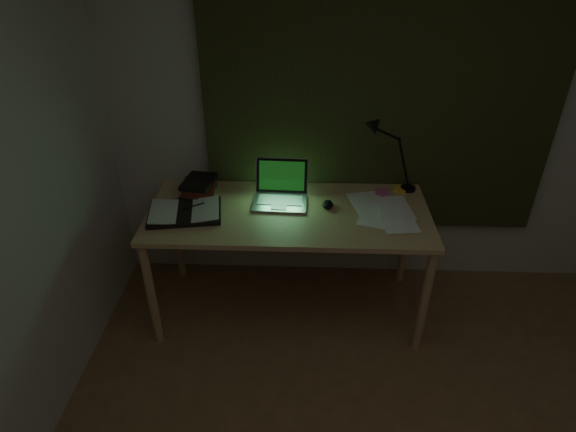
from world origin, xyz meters
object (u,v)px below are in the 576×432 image
open_textbook (185,212)px  loose_papers (383,211)px  desk_lamp (413,153)px  laptop (280,187)px  book_stack (198,186)px  desk (289,262)px

open_textbook → loose_papers: (1.19, 0.07, -0.01)m
open_textbook → loose_papers: open_textbook is taller
desk_lamp → open_textbook: bearing=-165.5°
laptop → open_textbook: (-0.56, -0.14, -0.10)m
open_textbook → desk_lamp: bearing=5.2°
open_textbook → book_stack: size_ratio=1.79×
laptop → desk_lamp: (0.83, 0.22, 0.14)m
loose_papers → desk_lamp: size_ratio=0.67×
desk_lamp → desk: bearing=-158.7°
open_textbook → book_stack: bearing=74.1°
open_textbook → desk_lamp: (1.39, 0.36, 0.24)m
book_stack → desk_lamp: (1.36, 0.09, 0.21)m
desk → laptop: laptop is taller
laptop → open_textbook: 0.59m
open_textbook → desk_lamp: 1.46m
open_textbook → loose_papers: size_ratio=1.23×
laptop → open_textbook: laptop is taller
desk_lamp → laptop: bearing=-165.1°
loose_papers → desk_lamp: (0.20, 0.29, 0.25)m
desk → loose_papers: (0.57, 0.01, 0.40)m
desk → desk_lamp: bearing=21.3°
book_stack → loose_papers: book_stack is taller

